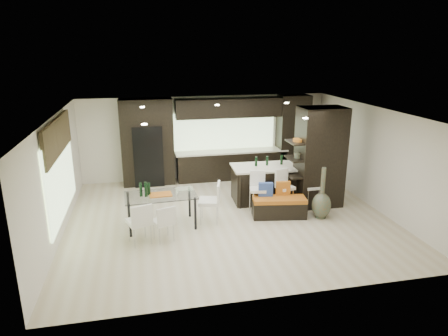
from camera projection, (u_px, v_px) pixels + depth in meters
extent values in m
plane|color=beige|center=(229.00, 217.00, 10.23)|extent=(8.00, 8.00, 0.00)
cube|color=silver|center=(206.00, 137.00, 13.12)|extent=(8.00, 0.02, 2.70)
cube|color=silver|center=(57.00, 178.00, 9.05)|extent=(0.02, 7.00, 2.70)
cube|color=silver|center=(375.00, 158.00, 10.63)|extent=(0.02, 7.00, 2.70)
cube|color=white|center=(229.00, 113.00, 9.45)|extent=(8.00, 7.00, 0.02)
cube|color=#B2D199|center=(61.00, 175.00, 9.24)|extent=(0.04, 3.20, 1.90)
cube|color=#B2D199|center=(224.00, 131.00, 13.14)|extent=(3.40, 0.04, 1.20)
cube|color=brown|center=(57.00, 137.00, 8.99)|extent=(0.08, 3.00, 0.80)
cube|color=white|center=(227.00, 112.00, 9.69)|extent=(4.00, 3.00, 0.02)
cube|color=black|center=(223.00, 139.00, 12.91)|extent=(6.80, 0.68, 2.70)
cube|color=black|center=(148.00, 155.00, 12.50)|extent=(0.90, 0.68, 1.90)
cube|color=black|center=(320.00, 157.00, 10.73)|extent=(1.20, 0.80, 2.70)
cube|color=black|center=(275.00, 183.00, 11.29)|extent=(2.48, 1.16, 1.01)
cube|color=white|center=(258.00, 197.00, 10.39)|extent=(0.47, 0.47, 0.90)
cube|color=white|center=(285.00, 195.00, 10.54)|extent=(0.50, 0.50, 0.90)
cube|color=white|center=(311.00, 194.00, 10.71)|extent=(0.39, 0.39, 0.84)
cube|color=black|center=(279.00, 207.00, 10.21)|extent=(1.42, 0.73, 0.52)
cube|color=white|center=(161.00, 211.00, 9.63)|extent=(1.73, 1.03, 0.81)
cube|color=white|center=(163.00, 224.00, 8.92)|extent=(0.54, 0.54, 0.79)
cube|color=white|center=(139.00, 224.00, 8.77)|extent=(0.61, 0.61, 0.89)
cube|color=white|center=(209.00, 204.00, 9.85)|extent=(0.62, 0.62, 0.94)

